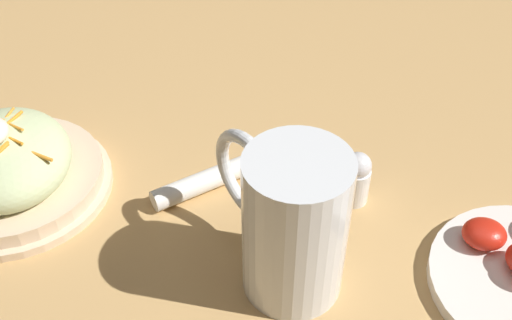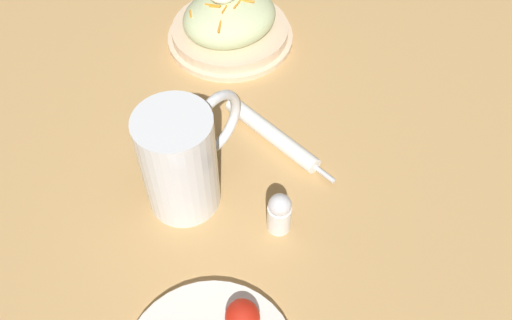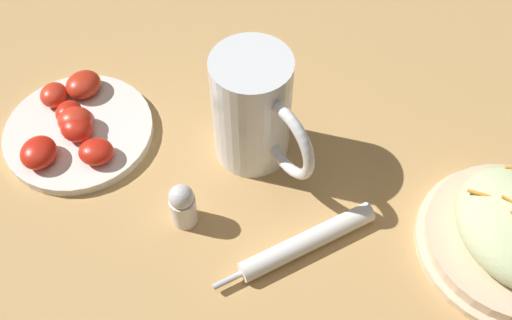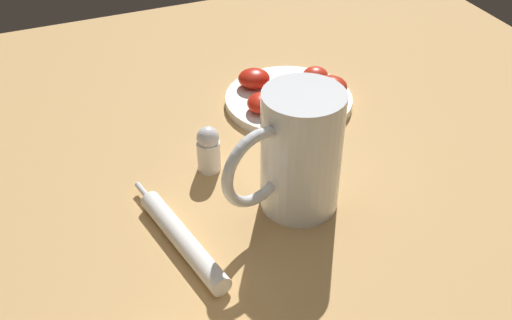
{
  "view_description": "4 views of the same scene",
  "coord_description": "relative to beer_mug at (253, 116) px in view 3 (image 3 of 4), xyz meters",
  "views": [
    {
      "loc": [
        0.45,
        -0.12,
        0.51
      ],
      "look_at": [
        -0.0,
        0.05,
        0.08
      ],
      "focal_mm": 43.42,
      "sensor_mm": 36.0,
      "label": 1
    },
    {
      "loc": [
        0.25,
        0.46,
        0.64
      ],
      "look_at": [
        0.01,
        0.09,
        0.06
      ],
      "focal_mm": 38.46,
      "sensor_mm": 36.0,
      "label": 2
    },
    {
      "loc": [
        -0.35,
        0.18,
        0.62
      ],
      "look_at": [
        0.04,
        0.06,
        0.06
      ],
      "focal_mm": 40.15,
      "sensor_mm": 36.0,
      "label": 3
    },
    {
      "loc": [
        -0.18,
        -0.49,
        0.52
      ],
      "look_at": [
        0.05,
        0.08,
        0.06
      ],
      "focal_mm": 43.57,
      "sensor_mm": 36.0,
      "label": 4
    }
  ],
  "objects": [
    {
      "name": "tomato_plate",
      "position": [
        0.09,
        0.22,
        -0.06
      ],
      "size": [
        0.2,
        0.2,
        0.05
      ],
      "color": "white",
      "rests_on": "ground_plane"
    },
    {
      "name": "salt_shaker",
      "position": [
        -0.08,
        0.11,
        -0.04
      ],
      "size": [
        0.03,
        0.03,
        0.07
      ],
      "color": "white",
      "rests_on": "ground_plane"
    },
    {
      "name": "ground_plane",
      "position": [
        -0.1,
        -0.05,
        -0.07
      ],
      "size": [
        1.43,
        1.43,
        0.0
      ],
      "primitive_type": "plane",
      "color": "tan"
    },
    {
      "name": "beer_mug",
      "position": [
        0.0,
        0.0,
        0.0
      ],
      "size": [
        0.17,
        0.1,
        0.16
      ],
      "color": "white",
      "rests_on": "ground_plane"
    },
    {
      "name": "napkin_roll",
      "position": [
        -0.16,
        -0.02,
        -0.06
      ],
      "size": [
        0.06,
        0.21,
        0.02
      ],
      "color": "white",
      "rests_on": "ground_plane"
    }
  ]
}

